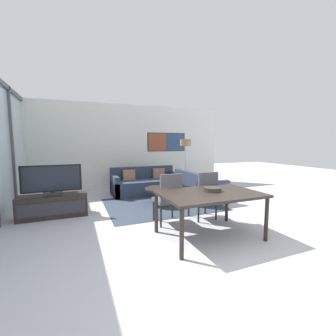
{
  "coord_description": "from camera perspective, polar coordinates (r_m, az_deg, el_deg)",
  "views": [
    {
      "loc": [
        -1.66,
        -1.95,
        1.52
      ],
      "look_at": [
        0.3,
        2.75,
        0.95
      ],
      "focal_mm": 24.0,
      "sensor_mm": 36.0,
      "label": 1
    }
  ],
  "objects": [
    {
      "name": "tv_console",
      "position": [
        5.25,
        -27.09,
        -8.57
      ],
      "size": [
        1.31,
        0.46,
        0.46
      ],
      "color": "black",
      "rests_on": "ground_plane"
    },
    {
      "name": "dining_chair_left",
      "position": [
        4.21,
        0.17,
        -7.18
      ],
      "size": [
        0.46,
        0.46,
        0.96
      ],
      "color": "#4C4C51",
      "rests_on": "ground_plane"
    },
    {
      "name": "ground_plane",
      "position": [
        2.98,
        16.8,
        -24.59
      ],
      "size": [
        24.0,
        24.0,
        0.0
      ],
      "primitive_type": "plane",
      "color": "#B2B2B7"
    },
    {
      "name": "sofa_side",
      "position": [
        6.09,
        7.57,
        -5.53
      ],
      "size": [
        0.89,
        1.35,
        0.78
      ],
      "rotation": [
        0.0,
        0.0,
        1.57
      ],
      "color": "#2D384C",
      "rests_on": "ground_plane"
    },
    {
      "name": "dining_chair_centre",
      "position": [
        4.52,
        9.29,
        -6.33
      ],
      "size": [
        0.46,
        0.46,
        0.96
      ],
      "color": "#4C4C51",
      "rests_on": "ground_plane"
    },
    {
      "name": "floor_lamp",
      "position": [
        7.37,
        4.45,
        5.51
      ],
      "size": [
        0.36,
        0.36,
        1.64
      ],
      "color": "#2D2D33",
      "rests_on": "ground_plane"
    },
    {
      "name": "sofa_main",
      "position": [
        6.88,
        -5.79,
        -4.12
      ],
      "size": [
        2.01,
        0.89,
        0.78
      ],
      "color": "#2D384C",
      "rests_on": "ground_plane"
    },
    {
      "name": "dining_table",
      "position": [
        3.69,
        10.41,
        -7.1
      ],
      "size": [
        1.58,
        1.1,
        0.73
      ],
      "color": "black",
      "rests_on": "ground_plane"
    },
    {
      "name": "wall_back",
      "position": [
        7.82,
        -10.13,
        5.45
      ],
      "size": [
        7.04,
        0.09,
        2.8
      ],
      "color": "silver",
      "rests_on": "ground_plane"
    },
    {
      "name": "coffee_table",
      "position": [
        5.58,
        -1.63,
        -6.11
      ],
      "size": [
        0.83,
        0.83,
        0.41
      ],
      "color": "black",
      "rests_on": "ground_plane"
    },
    {
      "name": "television",
      "position": [
        5.14,
        -27.39,
        -2.77
      ],
      "size": [
        1.12,
        0.2,
        0.62
      ],
      "color": "#2D2D33",
      "rests_on": "tv_console"
    },
    {
      "name": "fruit_bowl",
      "position": [
        3.76,
        11.13,
        -5.23
      ],
      "size": [
        0.3,
        0.3,
        0.07
      ],
      "color": "#332D28",
      "rests_on": "dining_table"
    },
    {
      "name": "area_rug",
      "position": [
        5.66,
        -1.62,
        -9.16
      ],
      "size": [
        2.68,
        2.19,
        0.01
      ],
      "color": "#333D4C",
      "rests_on": "ground_plane"
    }
  ]
}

